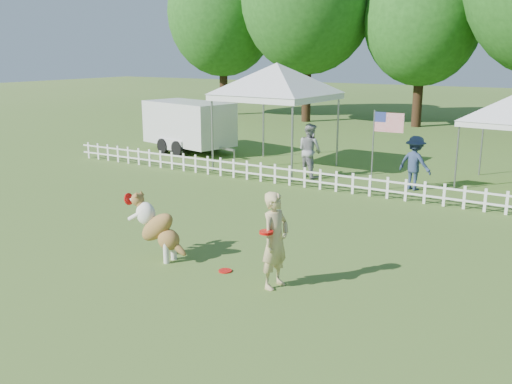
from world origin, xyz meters
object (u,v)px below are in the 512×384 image
(cargo_trailer, at_px, (189,126))
(spectator_b, at_px, (415,163))
(flag_pole, at_px, (373,151))
(spectator_a, at_px, (310,150))
(handler, at_px, (275,240))
(canopy_tent_left, at_px, (276,118))
(dog, at_px, (158,227))
(frisbee_on_turf, at_px, (225,271))

(cargo_trailer, height_order, spectator_b, cargo_trailer)
(flag_pole, xyz_separation_m, spectator_a, (-2.33, 0.73, -0.30))
(spectator_a, xyz_separation_m, spectator_b, (3.32, 0.06, -0.07))
(handler, relative_size, flag_pole, 0.72)
(canopy_tent_left, relative_size, spectator_b, 2.21)
(cargo_trailer, bearing_deg, canopy_tent_left, 0.52)
(dog, relative_size, frisbee_on_turf, 5.19)
(spectator_b, bearing_deg, dog, 88.69)
(dog, relative_size, cargo_trailer, 0.28)
(handler, xyz_separation_m, canopy_tent_left, (-4.99, 8.82, 0.89))
(frisbee_on_turf, height_order, canopy_tent_left, canopy_tent_left)
(dog, bearing_deg, frisbee_on_turf, 2.76)
(cargo_trailer, xyz_separation_m, spectator_b, (9.47, -1.68, -0.23))
(cargo_trailer, height_order, flag_pole, flag_pole)
(frisbee_on_turf, relative_size, cargo_trailer, 0.05)
(handler, bearing_deg, cargo_trailer, 50.56)
(canopy_tent_left, xyz_separation_m, spectator_b, (4.93, -0.65, -0.94))
(dog, relative_size, spectator_b, 0.81)
(canopy_tent_left, relative_size, spectator_a, 2.02)
(flag_pole, bearing_deg, frisbee_on_turf, -93.13)
(handler, relative_size, cargo_trailer, 0.36)
(handler, xyz_separation_m, dog, (-2.56, -0.01, -0.19))
(flag_pole, bearing_deg, canopy_tent_left, 157.33)
(spectator_b, bearing_deg, frisbee_on_turf, 98.28)
(dog, xyz_separation_m, flag_pole, (1.52, 7.39, 0.52))
(handler, height_order, spectator_a, spectator_a)
(dog, xyz_separation_m, spectator_a, (-0.81, 8.12, 0.22))
(dog, height_order, frisbee_on_turf, dog)
(frisbee_on_turf, distance_m, flag_pole, 7.35)
(canopy_tent_left, height_order, flag_pole, canopy_tent_left)
(spectator_b, bearing_deg, spectator_a, 16.69)
(handler, distance_m, spectator_a, 8.79)
(canopy_tent_left, height_order, spectator_b, canopy_tent_left)
(frisbee_on_turf, height_order, flag_pole, flag_pole)
(handler, xyz_separation_m, flag_pole, (-1.05, 7.38, 0.33))
(cargo_trailer, bearing_deg, frisbee_on_turf, -35.84)
(cargo_trailer, bearing_deg, handler, -32.66)
(canopy_tent_left, distance_m, spectator_a, 1.96)
(frisbee_on_turf, height_order, cargo_trailer, cargo_trailer)
(canopy_tent_left, height_order, spectator_a, canopy_tent_left)
(frisbee_on_turf, relative_size, spectator_b, 0.16)
(handler, distance_m, frisbee_on_turf, 1.38)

